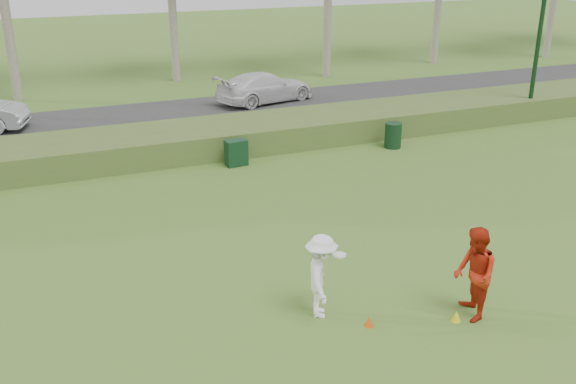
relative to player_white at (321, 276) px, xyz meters
name	(u,v)px	position (x,y,z in m)	size (l,w,h in m)	color
ground	(364,319)	(0.74, -0.50, -0.88)	(120.00, 120.00, 0.00)	#3E6722
reed_strip	(203,139)	(0.74, 11.50, -0.43)	(80.00, 3.00, 0.90)	#425D25
park_road	(172,117)	(0.74, 16.50, -0.85)	(80.00, 6.00, 0.06)	#2D2D2D
player_white	(321,276)	(0.00, 0.00, 0.00)	(1.06, 1.31, 1.77)	white
player_red	(475,274)	(2.77, -1.23, 0.08)	(0.94, 0.73, 1.94)	#B4240F
cone_orange	(369,321)	(0.71, -0.75, -0.78)	(0.19, 0.19, 0.20)	#D74D0B
cone_yellow	(456,316)	(2.41, -1.26, -0.77)	(0.21, 0.21, 0.23)	yellow
utility_cabinet	(236,153)	(1.35, 9.52, -0.44)	(0.71, 0.44, 0.88)	#10321B
trash_bin	(393,135)	(7.29, 9.23, -0.42)	(0.62, 0.62, 0.92)	black
car_right	(265,87)	(5.39, 17.49, -0.14)	(1.92, 4.72, 1.37)	silver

